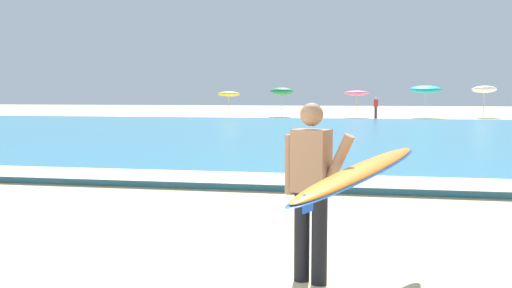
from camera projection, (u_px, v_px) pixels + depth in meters
name	position (u px, v px, depth m)	size (l,w,h in m)	color
sea	(316.00, 134.00, 24.03)	(120.00, 28.00, 0.14)	teal
surf_foam	(264.00, 178.00, 10.90)	(120.00, 1.50, 0.01)	white
surfer_with_board	(337.00, 178.00, 5.08)	(1.41, 2.70, 1.73)	black
beach_umbrella_0	(229.00, 94.00, 42.66)	(1.71, 1.72, 2.03)	beige
beach_umbrella_1	(282.00, 91.00, 43.52)	(1.82, 1.85, 2.35)	beige
beach_umbrella_2	(356.00, 93.00, 41.75)	(1.88, 1.89, 2.09)	beige
beach_umbrella_3	(426.00, 89.00, 41.36)	(2.27, 2.30, 2.50)	beige
beach_umbrella_4	(484.00, 89.00, 41.65)	(1.80, 1.85, 2.49)	beige
beachgoer_near_row_left	(376.00, 107.00, 40.60)	(0.32, 0.20, 1.58)	#383842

